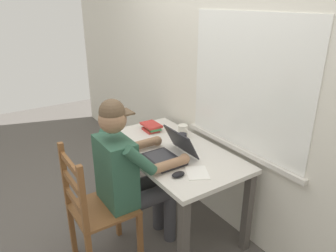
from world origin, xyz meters
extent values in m
plane|color=#56514C|center=(0.00, 0.00, 0.00)|extent=(8.00, 8.00, 0.00)
cube|color=silver|center=(0.00, 0.43, 1.30)|extent=(6.00, 0.04, 2.60)
cube|color=white|center=(0.36, 0.41, 1.28)|extent=(1.13, 0.01, 1.00)
cube|color=beige|center=(0.36, 0.40, 0.76)|extent=(1.19, 0.06, 0.04)
cube|color=beige|center=(0.00, 0.00, 0.71)|extent=(1.28, 0.70, 0.03)
cube|color=#4C4742|center=(-0.59, -0.30, 0.34)|extent=(0.06, 0.06, 0.69)
cube|color=#4C4742|center=(0.59, -0.30, 0.34)|extent=(0.06, 0.06, 0.69)
cube|color=#4C4742|center=(-0.59, 0.30, 0.34)|extent=(0.06, 0.06, 0.69)
cube|color=#4C4742|center=(0.59, 0.30, 0.34)|extent=(0.06, 0.06, 0.69)
cube|color=#2D5642|center=(0.09, -0.53, 0.72)|extent=(0.34, 0.20, 0.50)
sphere|color=#936B4C|center=(0.09, -0.53, 1.12)|extent=(0.19, 0.19, 0.19)
sphere|color=brown|center=(0.09, -0.53, 1.17)|extent=(0.17, 0.17, 0.17)
cube|color=brown|center=(0.09, -0.45, 1.15)|extent=(0.13, 0.10, 0.01)
cylinder|color=#38383D|center=(0.00, -0.33, 0.47)|extent=(0.13, 0.40, 0.13)
cylinder|color=#38383D|center=(0.18, -0.33, 0.47)|extent=(0.13, 0.40, 0.13)
cylinder|color=#38383D|center=(0.00, -0.13, 0.24)|extent=(0.10, 0.10, 0.47)
cylinder|color=#38383D|center=(0.18, -0.13, 0.24)|extent=(0.10, 0.10, 0.47)
cylinder|color=#2D5642|center=(-0.11, -0.44, 0.87)|extent=(0.10, 0.24, 0.25)
cylinder|color=#936B4C|center=(-0.11, -0.21, 0.77)|extent=(0.07, 0.28, 0.07)
sphere|color=#936B4C|center=(-0.10, -0.07, 0.77)|extent=(0.08, 0.08, 0.08)
cylinder|color=#2D5642|center=(0.29, -0.44, 0.87)|extent=(0.10, 0.24, 0.25)
cylinder|color=#936B4C|center=(0.29, -0.21, 0.77)|extent=(0.07, 0.28, 0.07)
sphere|color=#936B4C|center=(0.28, -0.07, 0.77)|extent=(0.08, 0.08, 0.08)
cube|color=brown|center=(0.09, -0.65, 0.46)|extent=(0.42, 0.42, 0.02)
cube|color=brown|center=(0.28, -0.46, 0.23)|extent=(0.04, 0.04, 0.45)
cube|color=brown|center=(-0.10, -0.46, 0.23)|extent=(0.04, 0.04, 0.45)
cube|color=brown|center=(-0.10, -0.84, 0.23)|extent=(0.04, 0.04, 0.45)
cube|color=brown|center=(0.28, -0.84, 0.71)|extent=(0.04, 0.04, 0.48)
cube|color=brown|center=(-0.10, -0.84, 0.71)|extent=(0.04, 0.04, 0.48)
cube|color=brown|center=(0.09, -0.84, 0.59)|extent=(0.36, 0.02, 0.04)
cube|color=brown|center=(0.09, -0.84, 0.73)|extent=(0.36, 0.02, 0.04)
cube|color=brown|center=(0.09, -0.84, 0.87)|extent=(0.36, 0.02, 0.04)
cube|color=#232328|center=(0.13, -0.17, 0.73)|extent=(0.33, 0.23, 0.02)
cube|color=#38383D|center=(0.13, -0.17, 0.74)|extent=(0.29, 0.17, 0.00)
cube|color=#232328|center=(0.13, 0.00, 0.84)|extent=(0.33, 0.11, 0.20)
cube|color=#99A8B2|center=(0.13, 0.00, 0.84)|extent=(0.29, 0.09, 0.17)
ellipsoid|color=black|center=(0.39, -0.21, 0.74)|extent=(0.06, 0.10, 0.03)
cylinder|color=silver|center=(-0.17, 0.24, 0.77)|extent=(0.09, 0.09, 0.10)
torus|color=silver|center=(-0.12, 0.24, 0.78)|extent=(0.05, 0.01, 0.05)
cylinder|color=black|center=(-0.01, 0.11, 0.77)|extent=(0.08, 0.08, 0.10)
torus|color=black|center=(0.04, 0.11, 0.78)|extent=(0.05, 0.01, 0.05)
cube|color=#BC332D|center=(-0.42, 0.05, 0.73)|extent=(0.16, 0.12, 0.02)
cube|color=#38844C|center=(-0.42, 0.07, 0.76)|extent=(0.20, 0.13, 0.02)
cube|color=#BC332D|center=(-0.43, 0.07, 0.78)|extent=(0.20, 0.14, 0.02)
cube|color=white|center=(0.42, -0.07, 0.73)|extent=(0.23, 0.22, 0.01)
cube|color=gold|center=(-0.21, -0.07, 0.72)|extent=(0.14, 0.11, 0.00)
camera|label=1|loc=(1.93, -1.31, 1.86)|focal=33.95mm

